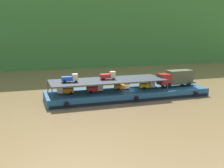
# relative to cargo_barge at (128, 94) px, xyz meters

# --- Properties ---
(ground_plane) EXTENTS (400.00, 400.00, 0.00)m
(ground_plane) POSITION_rel_cargo_barge_xyz_m (0.00, 0.03, -0.75)
(ground_plane) COLOR brown
(hillside_far_bank) EXTENTS (127.28, 41.26, 40.53)m
(hillside_far_bank) POSITION_rel_cargo_barge_xyz_m (0.00, 61.19, 22.08)
(hillside_far_bank) COLOR #387533
(hillside_far_bank) RESTS_ON ground
(cargo_barge) EXTENTS (29.47, 8.41, 1.50)m
(cargo_barge) POSITION_rel_cargo_barge_xyz_m (0.00, 0.00, 0.00)
(cargo_barge) COLOR navy
(cargo_barge) RESTS_ON ground
(covered_lorry) EXTENTS (7.92, 2.55, 3.10)m
(covered_lorry) POSITION_rel_cargo_barge_xyz_m (9.75, -0.34, 2.44)
(covered_lorry) COLOR maroon
(covered_lorry) RESTS_ON cargo_barge
(cargo_rack) EXTENTS (20.27, 6.97, 2.00)m
(cargo_rack) POSITION_rel_cargo_barge_xyz_m (-3.80, 0.03, 2.69)
(cargo_rack) COLOR #2D333D
(cargo_rack) RESTS_ON cargo_barge
(mini_truck_lower_stern) EXTENTS (2.79, 1.29, 1.38)m
(mini_truck_lower_stern) POSITION_rel_cargo_barge_xyz_m (-11.39, -0.12, 1.44)
(mini_truck_lower_stern) COLOR orange
(mini_truck_lower_stern) RESTS_ON cargo_barge
(mini_truck_lower_aft) EXTENTS (2.77, 1.24, 1.38)m
(mini_truck_lower_aft) POSITION_rel_cargo_barge_xyz_m (-6.20, -0.32, 1.44)
(mini_truck_lower_aft) COLOR red
(mini_truck_lower_aft) RESTS_ON cargo_barge
(mini_truck_lower_mid) EXTENTS (2.79, 1.29, 1.38)m
(mini_truck_lower_mid) POSITION_rel_cargo_barge_xyz_m (-1.01, 0.04, 1.44)
(mini_truck_lower_mid) COLOR orange
(mini_truck_lower_mid) RESTS_ON cargo_barge
(mini_truck_lower_fore) EXTENTS (2.76, 1.24, 1.38)m
(mini_truck_lower_fore) POSITION_rel_cargo_barge_xyz_m (3.78, -0.44, 1.44)
(mini_truck_lower_fore) COLOR gold
(mini_truck_lower_fore) RESTS_ON cargo_barge
(mini_truck_upper_stern) EXTENTS (2.78, 1.26, 1.38)m
(mini_truck_upper_stern) POSITION_rel_cargo_barge_xyz_m (-10.48, -0.15, 3.44)
(mini_truck_upper_stern) COLOR #1E47B7
(mini_truck_upper_stern) RESTS_ON cargo_rack
(mini_truck_upper_mid) EXTENTS (2.77, 1.25, 1.38)m
(mini_truck_upper_mid) POSITION_rel_cargo_barge_xyz_m (-3.57, 0.45, 3.44)
(mini_truck_upper_mid) COLOR red
(mini_truck_upper_mid) RESTS_ON cargo_rack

